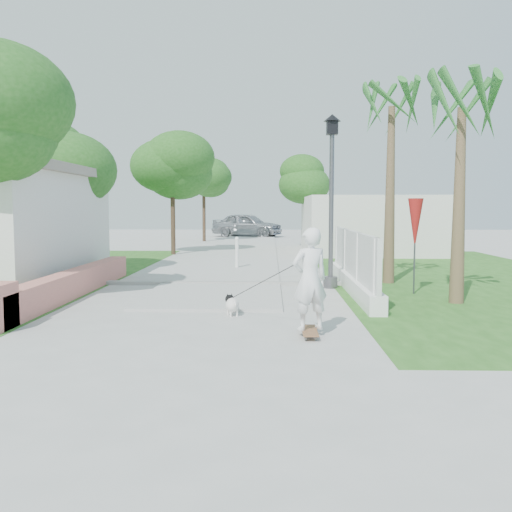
{
  "coord_description": "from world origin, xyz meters",
  "views": [
    {
      "loc": [
        1.36,
        -9.21,
        2.08
      ],
      "look_at": [
        1.05,
        2.31,
        1.1
      ],
      "focal_mm": 40.0,
      "sensor_mm": 36.0,
      "label": 1
    }
  ],
  "objects_px": {
    "street_lamp": "(331,194)",
    "dog": "(232,304)",
    "parked_car": "(247,225)",
    "bollard": "(237,252)",
    "skateboarder": "(269,283)",
    "patio_umbrella": "(415,224)"
  },
  "relations": [
    {
      "from": "street_lamp",
      "to": "dog",
      "type": "relative_size",
      "value": 7.83
    },
    {
      "from": "street_lamp",
      "to": "parked_car",
      "type": "relative_size",
      "value": 0.89
    },
    {
      "from": "bollard",
      "to": "dog",
      "type": "xyz_separation_m",
      "value": [
        0.4,
        -8.34,
        -0.36
      ]
    },
    {
      "from": "dog",
      "to": "parked_car",
      "type": "height_order",
      "value": "parked_car"
    },
    {
      "from": "street_lamp",
      "to": "bollard",
      "type": "height_order",
      "value": "street_lamp"
    },
    {
      "from": "street_lamp",
      "to": "dog",
      "type": "distance_m",
      "value": 4.99
    },
    {
      "from": "skateboarder",
      "to": "dog",
      "type": "distance_m",
      "value": 1.3
    },
    {
      "from": "street_lamp",
      "to": "patio_umbrella",
      "type": "relative_size",
      "value": 1.93
    },
    {
      "from": "street_lamp",
      "to": "patio_umbrella",
      "type": "height_order",
      "value": "street_lamp"
    },
    {
      "from": "street_lamp",
      "to": "dog",
      "type": "xyz_separation_m",
      "value": [
        -2.3,
        -3.84,
        -2.21
      ]
    },
    {
      "from": "street_lamp",
      "to": "skateboarder",
      "type": "bearing_deg",
      "value": -108.26
    },
    {
      "from": "skateboarder",
      "to": "bollard",
      "type": "bearing_deg",
      "value": -103.79
    },
    {
      "from": "street_lamp",
      "to": "bollard",
      "type": "relative_size",
      "value": 4.07
    },
    {
      "from": "bollard",
      "to": "patio_umbrella",
      "type": "relative_size",
      "value": 0.47
    },
    {
      "from": "patio_umbrella",
      "to": "parked_car",
      "type": "xyz_separation_m",
      "value": [
        -5.16,
        27.09,
        -0.84
      ]
    },
    {
      "from": "patio_umbrella",
      "to": "parked_car",
      "type": "bearing_deg",
      "value": 100.78
    },
    {
      "from": "bollard",
      "to": "skateboarder",
      "type": "xyz_separation_m",
      "value": [
        1.12,
        -9.28,
        0.18
      ]
    },
    {
      "from": "dog",
      "to": "parked_car",
      "type": "xyz_separation_m",
      "value": [
        -0.96,
        29.92,
        0.63
      ]
    },
    {
      "from": "bollard",
      "to": "dog",
      "type": "relative_size",
      "value": 1.92
    },
    {
      "from": "street_lamp",
      "to": "patio_umbrella",
      "type": "bearing_deg",
      "value": -27.76
    },
    {
      "from": "skateboarder",
      "to": "parked_car",
      "type": "height_order",
      "value": "skateboarder"
    },
    {
      "from": "street_lamp",
      "to": "parked_car",
      "type": "xyz_separation_m",
      "value": [
        -3.26,
        26.09,
        -1.58
      ]
    }
  ]
}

